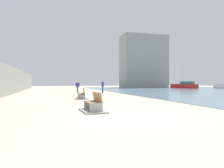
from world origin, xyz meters
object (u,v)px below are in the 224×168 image
at_px(person_walking, 103,85).
at_px(boat_far_left, 184,85).
at_px(bench_near, 93,107).
at_px(person_standing, 78,86).
at_px(bench_far, 81,96).

distance_m(person_walking, boat_far_left, 29.36).
bearing_deg(bench_near, person_walking, 74.93).
bearing_deg(person_standing, bench_far, -95.29).
relative_size(bench_far, person_standing, 1.36).
xyz_separation_m(bench_near, person_walking, (4.64, 17.25, 0.81)).
bearing_deg(person_walking, boat_far_left, 35.48).
height_order(bench_near, person_walking, person_walking).
bearing_deg(boat_far_left, bench_near, -129.79).
bearing_deg(person_walking, person_standing, 144.80).
relative_size(bench_near, person_standing, 1.32).
relative_size(person_walking, boat_far_left, 0.22).
distance_m(bench_far, boat_far_left, 37.98).
relative_size(bench_far, boat_far_left, 0.28).
distance_m(bench_far, person_standing, 10.89).
xyz_separation_m(bench_far, person_standing, (1.00, 10.83, 0.70)).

